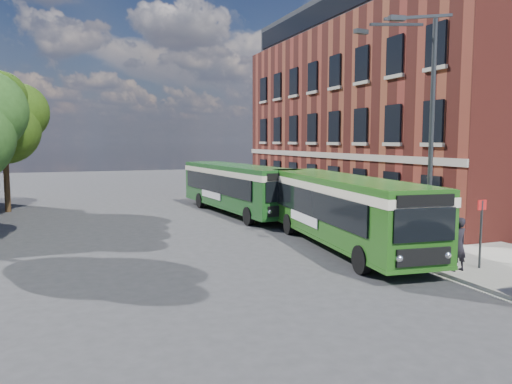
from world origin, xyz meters
name	(u,v)px	position (x,y,z in m)	size (l,w,h in m)	color
ground	(282,259)	(0.00, 0.00, 0.00)	(120.00, 120.00, 0.00)	#2C2C2E
pavement	(337,217)	(7.00, 8.00, 0.07)	(6.00, 48.00, 0.15)	gray
kerb_line	(289,221)	(3.95, 8.00, 0.01)	(0.12, 48.00, 0.01)	beige
brick_office	(398,105)	(14.00, 12.00, 6.97)	(12.10, 26.00, 14.20)	maroon
street_lamp	(423,134)	(4.84, -2.00, 4.79)	(2.96, 2.38, 9.00)	#343638
bus_stop_sign	(481,229)	(5.60, -4.20, 1.51)	(0.35, 0.08, 2.52)	#343638
bus_front	(341,204)	(3.20, 1.14, 1.83)	(3.68, 12.46, 3.02)	#215616
bus_rear	(236,184)	(2.14, 12.10, 1.83)	(3.69, 12.68, 3.02)	#1A4D1B
pedestrian_a	(458,244)	(4.60, -4.24, 1.06)	(0.67, 0.44, 1.83)	black
pedestrian_b	(445,238)	(5.65, -2.42, 0.87)	(0.70, 0.55, 1.45)	black
tree_right	(5,118)	(-11.23, 17.82, 5.93)	(5.18, 4.92, 8.74)	#362313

